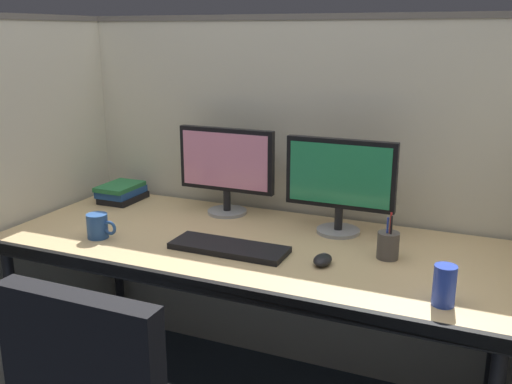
# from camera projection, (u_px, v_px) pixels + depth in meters

# --- Properties ---
(cubicle_partition_rear) EXTENTS (2.21, 0.06, 1.57)m
(cubicle_partition_rear) POSITION_uv_depth(u_px,v_px,m) (291.00, 198.00, 2.55)
(cubicle_partition_rear) COLOR beige
(cubicle_partition_rear) RESTS_ON ground
(cubicle_partition_left) EXTENTS (0.06, 1.41, 1.57)m
(cubicle_partition_left) POSITION_uv_depth(u_px,v_px,m) (29.00, 205.00, 2.45)
(cubicle_partition_left) COLOR beige
(cubicle_partition_left) RESTS_ON ground
(desk) EXTENTS (1.90, 0.80, 0.74)m
(desk) POSITION_uv_depth(u_px,v_px,m) (249.00, 254.00, 2.17)
(desk) COLOR tan
(desk) RESTS_ON ground
(monitor_left) EXTENTS (0.43, 0.17, 0.37)m
(monitor_left) POSITION_uv_depth(u_px,v_px,m) (226.00, 165.00, 2.44)
(monitor_left) COLOR gray
(monitor_left) RESTS_ON desk
(monitor_right) EXTENTS (0.43, 0.17, 0.37)m
(monitor_right) POSITION_uv_depth(u_px,v_px,m) (340.00, 180.00, 2.20)
(monitor_right) COLOR gray
(monitor_right) RESTS_ON desk
(keyboard_main) EXTENTS (0.43, 0.15, 0.02)m
(keyboard_main) POSITION_uv_depth(u_px,v_px,m) (229.00, 248.00, 2.07)
(keyboard_main) COLOR black
(keyboard_main) RESTS_ON desk
(computer_mouse) EXTENTS (0.06, 0.10, 0.04)m
(computer_mouse) POSITION_uv_depth(u_px,v_px,m) (323.00, 260.00, 1.95)
(computer_mouse) COLOR black
(computer_mouse) RESTS_ON desk
(pen_cup) EXTENTS (0.08, 0.08, 0.17)m
(pen_cup) POSITION_uv_depth(u_px,v_px,m) (388.00, 245.00, 1.99)
(pen_cup) COLOR #4C4742
(pen_cup) RESTS_ON desk
(coffee_mug) EXTENTS (0.13, 0.08, 0.09)m
(coffee_mug) POSITION_uv_depth(u_px,v_px,m) (98.00, 226.00, 2.19)
(coffee_mug) COLOR #264C8C
(coffee_mug) RESTS_ON desk
(soda_can) EXTENTS (0.07, 0.07, 0.12)m
(soda_can) POSITION_uv_depth(u_px,v_px,m) (444.00, 285.00, 1.65)
(soda_can) COLOR #263FB2
(soda_can) RESTS_ON desk
(book_stack) EXTENTS (0.16, 0.22, 0.08)m
(book_stack) POSITION_uv_depth(u_px,v_px,m) (122.00, 192.00, 2.68)
(book_stack) COLOR black
(book_stack) RESTS_ON desk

